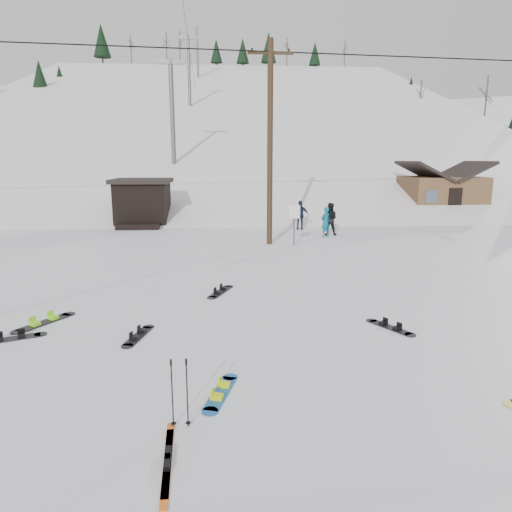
{
  "coord_description": "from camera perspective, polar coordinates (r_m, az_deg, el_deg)",
  "views": [
    {
      "loc": [
        -0.07,
        -7.0,
        3.93
      ],
      "look_at": [
        0.74,
        4.78,
        1.4
      ],
      "focal_mm": 32.0,
      "sensor_mm": 36.0,
      "label": 1
    }
  ],
  "objects": [
    {
      "name": "ground",
      "position": [
        8.03,
        -3.03,
        -17.23
      ],
      "size": [
        200.0,
        200.0,
        0.0
      ],
      "primitive_type": "plane",
      "color": "white",
      "rests_on": "ground"
    },
    {
      "name": "ski_slope",
      "position": [
        64.02,
        -3.74,
        -2.34
      ],
      "size": [
        60.0,
        85.24,
        65.97
      ],
      "primitive_type": "cube",
      "rotation": [
        0.31,
        0.0,
        0.0
      ],
      "color": "white",
      "rests_on": "ground"
    },
    {
      "name": "ridge_right",
      "position": [
        70.16,
        29.07,
        -1.74
      ],
      "size": [
        45.66,
        93.98,
        54.59
      ],
      "primitive_type": "cube",
      "rotation": [
        0.21,
        -0.05,
        -0.12
      ],
      "color": "white",
      "rests_on": "ground"
    },
    {
      "name": "treeline_crest",
      "position": [
        93.08,
        -3.94,
        9.65
      ],
      "size": [
        50.0,
        6.0,
        10.0
      ],
      "primitive_type": null,
      "color": "black",
      "rests_on": "ski_slope"
    },
    {
      "name": "utility_pole",
      "position": [
        21.12,
        1.76,
        14.13
      ],
      "size": [
        2.0,
        0.26,
        9.0
      ],
      "color": "#3A2819",
      "rests_on": "ground"
    },
    {
      "name": "trail_sign",
      "position": [
        20.99,
        4.81,
        4.79
      ],
      "size": [
        0.5,
        0.09,
        1.85
      ],
      "color": "#595B60",
      "rests_on": "ground"
    },
    {
      "name": "lift_hut",
      "position": [
        28.49,
        -13.97,
        6.58
      ],
      "size": [
        3.4,
        4.1,
        2.75
      ],
      "color": "black",
      "rests_on": "ground"
    },
    {
      "name": "lift_tower_near",
      "position": [
        37.42,
        -10.45,
        17.93
      ],
      "size": [
        2.2,
        0.36,
        8.0
      ],
      "color": "#595B60",
      "rests_on": "ski_slope"
    },
    {
      "name": "lift_tower_mid",
      "position": [
        58.08,
        -8.37,
        22.32
      ],
      "size": [
        2.2,
        0.36,
        8.0
      ],
      "color": "#595B60",
      "rests_on": "ski_slope"
    },
    {
      "name": "lift_tower_far",
      "position": [
        78.94,
        -7.35,
        24.39
      ],
      "size": [
        2.2,
        0.36,
        8.0
      ],
      "color": "#595B60",
      "rests_on": "ski_slope"
    },
    {
      "name": "cabin",
      "position": [
        34.56,
        22.12,
        7.16
      ],
      "size": [
        5.39,
        4.4,
        3.77
      ],
      "color": "brown",
      "rests_on": "ground"
    },
    {
      "name": "hero_snowboard",
      "position": [
        8.13,
        -4.43,
        -16.63
      ],
      "size": [
        0.6,
        1.4,
        0.1
      ],
      "rotation": [
        0.0,
        0.0,
        1.28
      ],
      "color": "#1A5BAE",
      "rests_on": "ground"
    },
    {
      "name": "hero_skis",
      "position": [
        6.7,
        -10.99,
        -23.77
      ],
      "size": [
        0.21,
        1.76,
        0.09
      ],
      "rotation": [
        0.0,
        0.0,
        0.06
      ],
      "color": "#D35515",
      "rests_on": "ground"
    },
    {
      "name": "ski_poles",
      "position": [
        7.1,
        -9.52,
        -16.46
      ],
      "size": [
        0.3,
        0.08,
        1.08
      ],
      "color": "black",
      "rests_on": "ground"
    },
    {
      "name": "board_scatter_a",
      "position": [
        11.62,
        -28.34,
        -9.04
      ],
      "size": [
        1.39,
        0.74,
        0.1
      ],
      "rotation": [
        0.0,
        0.0,
        0.39
      ],
      "color": "black",
      "rests_on": "ground"
    },
    {
      "name": "board_scatter_b",
      "position": [
        10.76,
        -14.49,
        -9.59
      ],
      "size": [
        0.53,
        1.38,
        0.1
      ],
      "rotation": [
        0.0,
        0.0,
        1.33
      ],
      "color": "black",
      "rests_on": "ground"
    },
    {
      "name": "board_scatter_c",
      "position": [
        12.35,
        -24.94,
        -7.48
      ],
      "size": [
        1.08,
        1.49,
        0.12
      ],
      "rotation": [
        0.0,
        0.0,
        0.99
      ],
      "color": "black",
      "rests_on": "ground"
    },
    {
      "name": "board_scatter_d",
      "position": [
        11.37,
        16.42,
        -8.5
      ],
      "size": [
        0.85,
        1.23,
        0.1
      ],
      "rotation": [
        0.0,
        0.0,
        -1.03
      ],
      "color": "black",
      "rests_on": "ground"
    },
    {
      "name": "board_scatter_f",
      "position": [
        13.75,
        -4.45,
        -4.44
      ],
      "size": [
        0.78,
        1.43,
        0.11
      ],
      "rotation": [
        0.0,
        0.0,
        1.16
      ],
      "color": "black",
      "rests_on": "ground"
    },
    {
      "name": "skier_teal",
      "position": [
        23.54,
        8.67,
        4.21
      ],
      "size": [
        0.66,
        0.61,
        1.51
      ],
      "primitive_type": "imported",
      "rotation": [
        0.0,
        0.0,
        3.73
      ],
      "color": "#0B5D75",
      "rests_on": "ground"
    },
    {
      "name": "skier_dark",
      "position": [
        24.15,
        9.2,
        4.6
      ],
      "size": [
        0.98,
        0.86,
        1.69
      ],
      "primitive_type": "imported",
      "rotation": [
        0.0,
        0.0,
        2.82
      ],
      "color": "black",
      "rests_on": "ground"
    },
    {
      "name": "skier_pink",
      "position": [
        33.31,
        19.92,
        5.92
      ],
      "size": [
        1.07,
        0.74,
        1.52
      ],
      "primitive_type": "imported",
      "rotation": [
        0.0,
        0.0,
        2.95
      ],
      "color": "#C84679",
      "rests_on": "ground"
    },
    {
      "name": "skier_navy",
      "position": [
        25.78,
        5.56,
        5.11
      ],
      "size": [
        1.0,
        0.51,
        1.64
      ],
      "primitive_type": "imported",
      "rotation": [
        0.0,
        0.0,
        3.03
      ],
      "color": "#161C38",
      "rests_on": "ground"
    }
  ]
}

